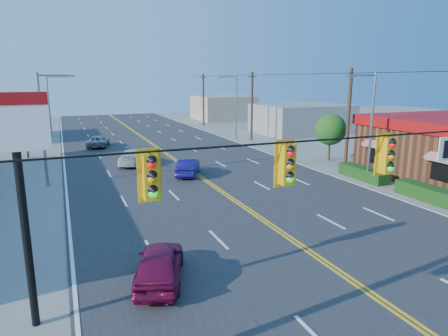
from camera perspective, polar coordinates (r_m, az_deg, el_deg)
name	(u,v)px	position (r m, az deg, el deg)	size (l,w,h in m)	color
ground	(401,316)	(15.04, 23.93, -18.75)	(160.00, 160.00, 0.00)	gray
road	(201,178)	(31.13, -3.31, -1.39)	(20.00, 120.00, 0.06)	#2D2D30
signal_span	(414,171)	(13.18, 25.45, -0.33)	(24.32, 0.34, 9.00)	#47301E
pizza_hut_sign	(18,164)	(12.87, -27.38, 0.54)	(1.90, 0.30, 6.85)	black
streetlight_se	(369,122)	(30.69, 20.06, 6.18)	(2.55, 0.25, 8.00)	gray
streetlight_ne	(235,103)	(51.01, 1.57, 9.21)	(2.55, 0.25, 8.00)	gray
streetlight_sw	(45,123)	(30.76, -24.20, 5.85)	(2.55, 0.25, 8.00)	gray
streetlight_nw	(51,103)	(56.68, -23.54, 8.52)	(2.55, 0.25, 8.00)	gray
utility_pole_near	(348,120)	(34.65, 17.33, 6.50)	(0.28, 0.28, 8.40)	#47301E
utility_pole_mid	(252,107)	(49.82, 4.00, 8.74)	(0.28, 0.28, 8.40)	#47301E
utility_pole_far	(203,100)	(66.41, -2.96, 9.72)	(0.28, 0.28, 8.40)	#47301E
tree_kfc_rear	(330,129)	(38.70, 14.95, 5.34)	(2.94, 2.94, 4.41)	#47301E
tree_west	(25,130)	(42.98, -26.53, 4.94)	(2.80, 2.80, 4.20)	#47301E
bld_east_mid	(301,119)	(58.31, 10.95, 6.94)	(12.00, 10.00, 4.00)	gray
bld_east_far	(223,108)	(76.41, -0.09, 8.61)	(10.00, 10.00, 4.40)	tan
car_magenta	(160,265)	(15.64, -9.18, -13.55)	(1.67, 4.15, 1.41)	maroon
car_blue	(188,167)	(31.80, -5.16, 0.08)	(1.43, 4.11, 1.36)	navy
car_white	(134,157)	(36.49, -12.78, 1.48)	(1.96, 4.82, 1.40)	silver
car_silver	(98,142)	(47.11, -17.54, 3.60)	(2.12, 4.59, 1.28)	gray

